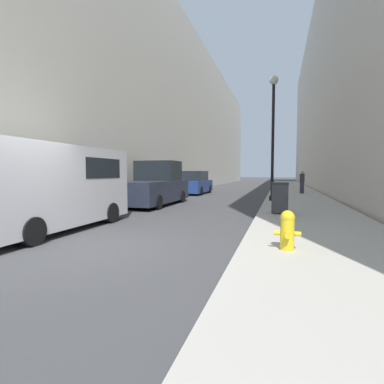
# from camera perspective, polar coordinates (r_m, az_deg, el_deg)

# --- Properties ---
(ground_plane) EXTENTS (200.00, 200.00, 0.00)m
(ground_plane) POSITION_cam_1_polar(r_m,az_deg,el_deg) (6.82, -20.99, -10.09)
(ground_plane) COLOR #424244
(sidewalk_right) EXTENTS (3.62, 60.00, 0.13)m
(sidewalk_right) POSITION_cam_1_polar(r_m,az_deg,el_deg) (23.32, 18.90, -0.25)
(sidewalk_right) COLOR #B7B2A8
(sidewalk_right) RESTS_ON ground
(building_left_glass) EXTENTS (12.00, 60.00, 14.75)m
(building_left_glass) POSITION_cam_1_polar(r_m,az_deg,el_deg) (34.62, -7.47, 13.29)
(building_left_glass) COLOR beige
(building_left_glass) RESTS_ON ground
(fire_hydrant) EXTENTS (0.50, 0.38, 0.76)m
(fire_hydrant) POSITION_cam_1_polar(r_m,az_deg,el_deg) (6.00, 17.71, -6.75)
(fire_hydrant) COLOR yellow
(fire_hydrant) RESTS_ON sidewalk_right
(trash_bin) EXTENTS (0.58, 0.57, 1.12)m
(trash_bin) POSITION_cam_1_polar(r_m,az_deg,el_deg) (11.22, 16.40, -1.01)
(trash_bin) COLOR #3D3D42
(trash_bin) RESTS_ON sidewalk_right
(lamppost) EXTENTS (0.46, 0.46, 6.42)m
(lamppost) POSITION_cam_1_polar(r_m,az_deg,el_deg) (16.38, 15.19, 12.53)
(lamppost) COLOR black
(lamppost) RESTS_ON sidewalk_right
(white_van) EXTENTS (2.07, 5.10, 2.32)m
(white_van) POSITION_cam_1_polar(r_m,az_deg,el_deg) (9.18, -25.09, 1.34)
(white_van) COLOR silver
(white_van) RESTS_ON ground
(pickup_truck) EXTENTS (2.29, 5.26, 2.20)m
(pickup_truck) POSITION_cam_1_polar(r_m,az_deg,el_deg) (15.04, -7.47, 1.01)
(pickup_truck) COLOR #232838
(pickup_truck) RESTS_ON ground
(parked_sedan_near) EXTENTS (1.84, 4.50, 1.72)m
(parked_sedan_near) POSITION_cam_1_polar(r_m,az_deg,el_deg) (22.46, 0.51, 1.63)
(parked_sedan_near) COLOR navy
(parked_sedan_near) RESTS_ON ground
(pedestrian_on_sidewalk) EXTENTS (0.32, 0.21, 1.60)m
(pedestrian_on_sidewalk) POSITION_cam_1_polar(r_m,az_deg,el_deg) (22.50, 20.23, 1.79)
(pedestrian_on_sidewalk) COLOR #2D3347
(pedestrian_on_sidewalk) RESTS_ON sidewalk_right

